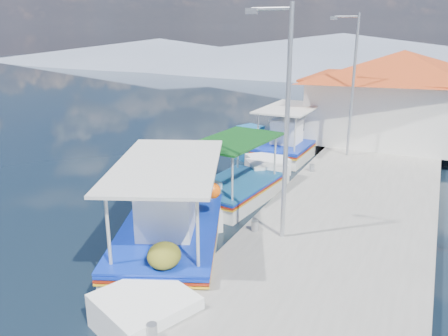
% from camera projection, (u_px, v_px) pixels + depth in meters
% --- Properties ---
extents(ground, '(160.00, 160.00, 0.00)m').
position_uv_depth(ground, '(101.00, 250.00, 12.44)').
color(ground, black).
rests_on(ground, ground).
extents(quay, '(5.00, 44.00, 0.50)m').
position_uv_depth(quay, '(356.00, 203.00, 15.08)').
color(quay, gray).
rests_on(quay, ground).
extents(bollards, '(0.20, 17.20, 0.30)m').
position_uv_depth(bollards, '(290.00, 189.00, 15.19)').
color(bollards, '#A5A8AD').
rests_on(bollards, quay).
extents(main_caique, '(4.76, 8.12, 2.90)m').
position_uv_depth(main_caique, '(172.00, 235.00, 12.06)').
color(main_caique, white).
rests_on(main_caique, ground).
extents(caique_green_canopy, '(2.46, 6.74, 2.54)m').
position_uv_depth(caique_green_canopy, '(236.00, 191.00, 15.84)').
color(caique_green_canopy, white).
rests_on(caique_green_canopy, ground).
extents(caique_blue_hull, '(2.84, 5.07, 0.97)m').
position_uv_depth(caique_blue_hull, '(250.00, 143.00, 22.86)').
color(caique_blue_hull, '#195E99').
rests_on(caique_blue_hull, ground).
extents(caique_far, '(2.36, 7.59, 2.66)m').
position_uv_depth(caique_far, '(289.00, 146.00, 21.29)').
color(caique_far, white).
rests_on(caique_far, ground).
extents(harbor_building, '(10.49, 10.49, 4.40)m').
position_uv_depth(harbor_building, '(400.00, 94.00, 21.94)').
color(harbor_building, white).
rests_on(harbor_building, quay).
extents(lamp_post_near, '(1.21, 0.14, 6.00)m').
position_uv_depth(lamp_post_near, '(284.00, 114.00, 11.14)').
color(lamp_post_near, '#A5A8AD').
rests_on(lamp_post_near, quay).
extents(lamp_post_far, '(1.21, 0.14, 6.00)m').
position_uv_depth(lamp_post_far, '(351.00, 79.00, 18.87)').
color(lamp_post_far, '#A5A8AD').
rests_on(lamp_post_far, quay).
extents(mountain_ridge, '(171.40, 96.00, 5.50)m').
position_uv_depth(mountain_ridge, '(432.00, 59.00, 57.25)').
color(mountain_ridge, gray).
rests_on(mountain_ridge, ground).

